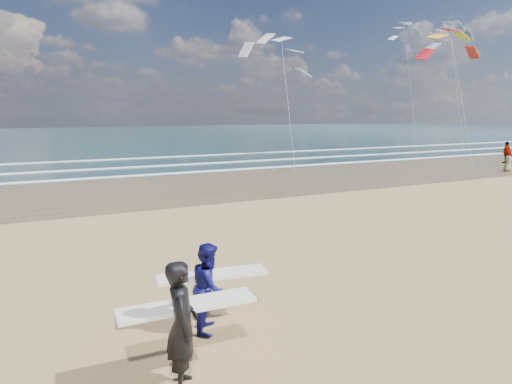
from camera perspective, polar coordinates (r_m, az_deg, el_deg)
wet_sand_strip at (r=33.69m, az=15.04°, el=2.60°), size 220.00×12.00×0.01m
ocean at (r=82.18m, az=-10.79°, el=6.96°), size 220.00×100.00×0.02m
foam_breakers at (r=41.74m, az=5.85°, el=4.33°), size 220.00×11.70×0.05m
surfer_near at (r=7.24m, az=-9.16°, el=-15.83°), size 2.22×1.06×2.01m
surfer_far at (r=8.96m, az=-5.82°, el=-11.59°), size 2.25×1.29×1.72m
beachgoer_0 at (r=36.54m, az=28.98°, el=3.45°), size 0.88×0.86×1.53m
beachgoer_1 at (r=42.54m, az=28.82°, el=4.37°), size 1.05×0.49×1.75m
kite_0 at (r=40.73m, az=23.90°, el=12.98°), size 6.48×4.81×11.95m
kite_1 at (r=35.92m, az=3.77°, el=13.38°), size 6.34×4.80×10.99m
kite_2 at (r=54.17m, az=23.58°, el=13.61°), size 6.42×4.81×14.73m
kite_5 at (r=54.42m, az=18.68°, el=13.08°), size 4.43×4.59×14.75m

